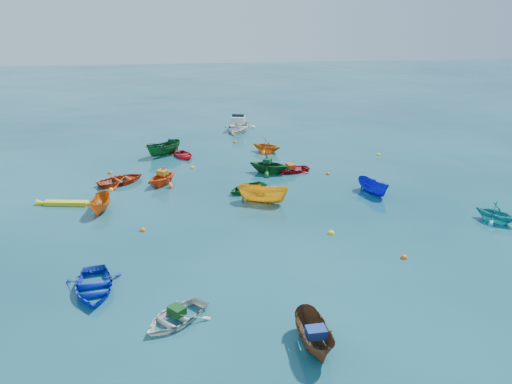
{
  "coord_description": "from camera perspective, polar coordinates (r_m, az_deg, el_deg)",
  "views": [
    {
      "loc": [
        -3.93,
        -24.16,
        11.64
      ],
      "look_at": [
        0.0,
        5.0,
        0.4
      ],
      "focal_mm": 35.0,
      "sensor_mm": 36.0,
      "label": 1
    }
  ],
  "objects": [
    {
      "name": "tarp_green_b",
      "position": [
        36.04,
        1.32,
        3.6
      ],
      "size": [
        0.76,
        0.84,
        0.33
      ],
      "primitive_type": "cube",
      "rotation": [
        0.0,
        0.0,
        1.13
      ],
      "color": "#104224",
      "rests_on": "dinghy_green_n"
    },
    {
      "name": "dinghy_blue_sw",
      "position": [
        22.93,
        -18.02,
        -10.74
      ],
      "size": [
        2.92,
        3.72,
        0.7
      ],
      "primitive_type": "imported",
      "rotation": [
        0.0,
        0.0,
        0.16
      ],
      "color": "#0E2AB1",
      "rests_on": "ground"
    },
    {
      "name": "dinghy_orange_w",
      "position": [
        34.55,
        -10.61,
        0.85
      ],
      "size": [
        3.35,
        3.41,
        1.36
      ],
      "primitive_type": "imported",
      "rotation": [
        0.0,
        0.0,
        -0.67
      ],
      "color": "#F75017",
      "rests_on": "ground"
    },
    {
      "name": "tarp_orange_b",
      "position": [
        36.45,
        3.97,
        2.97
      ],
      "size": [
        0.69,
        0.81,
        0.34
      ],
      "primitive_type": "cube",
      "rotation": [
        0.0,
        0.0,
        -1.32
      ],
      "color": "#C44514",
      "rests_on": "dinghy_red_ne"
    },
    {
      "name": "dinghy_orange_far",
      "position": [
        41.5,
        1.22,
        4.61
      ],
      "size": [
        3.22,
        3.13,
        1.29
      ],
      "primitive_type": "imported",
      "rotation": [
        0.0,
        0.0,
        0.98
      ],
      "color": "orange",
      "rests_on": "ground"
    },
    {
      "name": "dinghy_red_nw",
      "position": [
        35.48,
        -15.14,
        1.0
      ],
      "size": [
        3.94,
        3.64,
        0.67
      ],
      "primitive_type": "imported",
      "rotation": [
        0.0,
        0.0,
        2.12
      ],
      "color": "#BC340F",
      "rests_on": "ground"
    },
    {
      "name": "buoy_ye_d",
      "position": [
        43.86,
        -12.34,
        5.03
      ],
      "size": [
        0.35,
        0.35,
        0.35
      ],
      "primitive_type": "sphere",
      "color": "yellow",
      "rests_on": "ground"
    },
    {
      "name": "tarp_blue_a",
      "position": [
        18.39,
        6.87,
        -15.62
      ],
      "size": [
        0.73,
        0.56,
        0.34
      ],
      "primitive_type": "cube",
      "rotation": [
        0.0,
        0.0,
        0.05
      ],
      "color": "navy",
      "rests_on": "sampan_brown_mid"
    },
    {
      "name": "buoy_or_a",
      "position": [
        27.87,
        -12.79,
        -4.34
      ],
      "size": [
        0.33,
        0.33,
        0.33
      ],
      "primitive_type": "sphere",
      "color": "orange",
      "rests_on": "ground"
    },
    {
      "name": "buoy_ye_a",
      "position": [
        27.14,
        8.58,
        -4.74
      ],
      "size": [
        0.38,
        0.38,
        0.38
      ],
      "primitive_type": "sphere",
      "color": "yellow",
      "rests_on": "ground"
    },
    {
      "name": "buoy_or_d",
      "position": [
        36.35,
        8.2,
        2.01
      ],
      "size": [
        0.29,
        0.29,
        0.29
      ],
      "primitive_type": "sphere",
      "color": "#D4480B",
      "rests_on": "ground"
    },
    {
      "name": "dinghy_red_ne",
      "position": [
        36.63,
        4.09,
        2.32
      ],
      "size": [
        3.0,
        2.46,
        0.54
      ],
      "primitive_type": "imported",
      "rotation": [
        0.0,
        0.0,
        -1.32
      ],
      "color": "#A80E17",
      "rests_on": "ground"
    },
    {
      "name": "sampan_yellow_mid",
      "position": [
        30.98,
        0.83,
        -1.16
      ],
      "size": [
        3.41,
        2.38,
        1.24
      ],
      "primitive_type": "imported",
      "rotation": [
        0.0,
        0.0,
        1.16
      ],
      "color": "#FDAF16",
      "rests_on": "ground"
    },
    {
      "name": "sampan_brown_mid",
      "position": [
        18.95,
        6.63,
        -17.15
      ],
      "size": [
        1.23,
        2.96,
        1.13
      ],
      "primitive_type": "imported",
      "rotation": [
        0.0,
        0.0,
        0.05
      ],
      "color": "#55341E",
      "rests_on": "ground"
    },
    {
      "name": "ground",
      "position": [
        27.1,
        1.42,
        -4.53
      ],
      "size": [
        160.0,
        160.0,
        0.0
      ],
      "primitive_type": "plane",
      "color": "#093542",
      "rests_on": "ground"
    },
    {
      "name": "tarp_orange_a",
      "position": [
        34.31,
        -10.64,
        2.2
      ],
      "size": [
        0.84,
        0.82,
        0.33
      ],
      "primitive_type": "cube",
      "rotation": [
        0.0,
        0.0,
        -0.67
      ],
      "color": "orange",
      "rests_on": "dinghy_orange_w"
    },
    {
      "name": "sampan_green_far",
      "position": [
        41.26,
        -10.43,
        4.17
      ],
      "size": [
        3.31,
        2.98,
        1.26
      ],
      "primitive_type": "imported",
      "rotation": [
        0.0,
        0.0,
        -0.9
      ],
      "color": "#124D1F",
      "rests_on": "ground"
    },
    {
      "name": "dinghy_white_near",
      "position": [
        20.3,
        -9.18,
        -14.38
      ],
      "size": [
        3.44,
        3.4,
        0.59
      ],
      "primitive_type": "imported",
      "rotation": [
        0.0,
        0.0,
        -0.82
      ],
      "color": "beige",
      "rests_on": "ground"
    },
    {
      "name": "sampan_orange_n",
      "position": [
        31.08,
        -17.24,
        -2.07
      ],
      "size": [
        1.19,
        2.73,
        1.03
      ],
      "primitive_type": "imported",
      "rotation": [
        0.0,
        0.0,
        -0.07
      ],
      "color": "#CB5C13",
      "rests_on": "ground"
    },
    {
      "name": "buoy_or_e",
      "position": [
        44.32,
        -2.43,
        5.66
      ],
      "size": [
        0.31,
        0.31,
        0.31
      ],
      "primitive_type": "sphere",
      "color": "#E95F0C",
      "rests_on": "ground"
    },
    {
      "name": "sampan_blue_far",
      "position": [
        33.28,
        13.18,
        -0.14
      ],
      "size": [
        1.89,
        2.86,
        1.03
      ],
      "primitive_type": "imported",
      "rotation": [
        0.0,
        0.0,
        0.36
      ],
      "color": "#0F12BD",
      "rests_on": "ground"
    },
    {
      "name": "tarp_green_a",
      "position": [
        20.1,
        -9.04,
        -13.22
      ],
      "size": [
        0.78,
        0.79,
        0.31
      ],
      "primitive_type": "cube",
      "rotation": [
        0.0,
        0.0,
        -0.82
      ],
      "color": "#104214",
      "rests_on": "dinghy_white_near"
    },
    {
      "name": "dinghy_green_e",
      "position": [
        32.81,
        -1.06,
        0.13
      ],
      "size": [
        3.43,
        3.17,
        0.58
      ],
      "primitive_type": "imported",
      "rotation": [
        0.0,
        0.0,
        -1.02
      ],
      "color": "#135522",
      "rests_on": "ground"
    },
    {
      "name": "dinghy_cyan_se",
      "position": [
        31.38,
        25.64,
        -3.05
      ],
      "size": [
        3.03,
        3.11,
        1.25
      ],
      "primitive_type": "imported",
      "rotation": [
        0.0,
        0.0,
        0.61
      ],
      "color": "teal",
      "rests_on": "ground"
    },
    {
      "name": "buoy_ye_b",
      "position": [
        34.23,
        -16.22,
        0.16
      ],
      "size": [
        0.38,
        0.38,
        0.38
      ],
      "primitive_type": "sphere",
      "color": "yellow",
      "rests_on": "ground"
    },
    {
      "name": "kayak_yellow",
      "position": [
        32.69,
        -20.84,
        -1.38
      ],
      "size": [
        3.4,
        1.05,
        0.33
      ],
      "primitive_type": null,
      "rotation": [
        0.0,
        0.0,
        1.4
      ],
      "color": "yellow",
      "rests_on": "ground"
    },
    {
      "name": "dinghy_red_far",
      "position": [
        40.49,
        -8.26,
        3.98
      ],
      "size": [
        2.58,
        2.98,
        0.52
      ],
      "primitive_type": "imported",
      "rotation": [
        0.0,
        0.0,
        0.37
      ],
      "color": "red",
      "rests_on": "ground"
    },
    {
      "name": "buoy_ye_e",
      "position": [
        41.82,
        13.82,
        4.13
      ],
      "size": [
        0.33,
        0.33,
        0.33
      ],
      "primitive_type": "sphere",
      "color": "yellow",
      "rests_on": "ground"
    },
    {
      "name": "buoy_or_b",
      "position": [
        25.45,
        16.54,
        -7.25
      ],
      "size": [
        0.33,
        0.33,
        0.33
      ],
      "primitive_type": "sphere",
      "color": "#EF580D",
      "rests_on": "ground"
    },
    {
      "name": "motorboat_white",
      "position": [
        48.6,
        -2.04,
        7.04
      ],
      "size": [
        4.05,
        4.96,
        1.5
      ],
      "primitive_type": "imported",
      "rotation": [
        0.0,
        0.0,
        -0.24
      ],
      "color": "silver",
      "rests_on": "ground"
    },
    {
      "name": "dinghy_green_n",
      "position": [
        36.3,
        1.46,
        2.2
      ],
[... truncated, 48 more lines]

